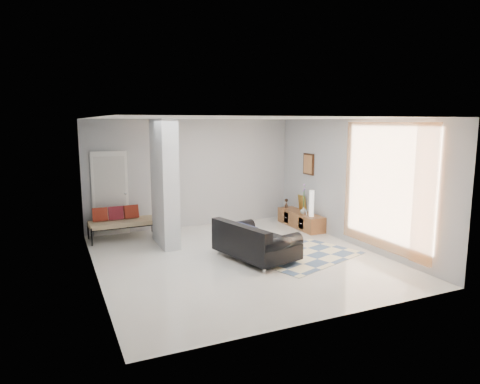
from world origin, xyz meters
name	(u,v)px	position (x,y,z in m)	size (l,w,h in m)	color
floor	(239,258)	(0.00, 0.00, 0.00)	(6.00, 6.00, 0.00)	beige
ceiling	(239,118)	(0.00, 0.00, 2.80)	(6.00, 6.00, 0.00)	white
wall_back	(193,173)	(0.00, 3.00, 1.40)	(6.00, 6.00, 0.00)	#ABADB0
wall_front	(330,222)	(0.00, -3.00, 1.40)	(6.00, 6.00, 0.00)	#ABADB0
wall_left	(93,200)	(-2.75, 0.00, 1.40)	(6.00, 6.00, 0.00)	#ABADB0
wall_right	(351,182)	(2.75, 0.00, 1.40)	(6.00, 6.00, 0.00)	#ABADB0
partition_column	(164,183)	(-1.10, 1.60, 1.40)	(0.35, 1.20, 2.80)	silver
hallway_door	(110,193)	(-2.10, 2.96, 1.02)	(0.85, 0.06, 2.04)	white
curtain	(385,187)	(2.67, -1.15, 1.45)	(2.55, 2.55, 0.00)	orange
wall_art	(309,164)	(2.72, 1.70, 1.65)	(0.04, 0.45, 0.55)	#341C0E
media_console	(301,219)	(2.52, 1.70, 0.21)	(0.45, 1.66, 0.80)	brown
loveseat	(253,242)	(0.23, -0.19, 0.35)	(1.38, 1.89, 0.76)	silver
daybed	(122,221)	(-1.93, 2.48, 0.42)	(1.58, 0.71, 0.77)	black
area_rug	(305,256)	(1.29, -0.45, 0.01)	(2.20, 1.47, 0.01)	beige
cylinder_lamp	(312,203)	(2.50, 1.18, 0.72)	(0.12, 0.12, 0.65)	white
bronze_figurine	(286,203)	(2.47, 2.37, 0.52)	(0.12, 0.12, 0.25)	black
vase	(304,210)	(2.47, 1.49, 0.49)	(0.17, 0.17, 0.18)	silver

